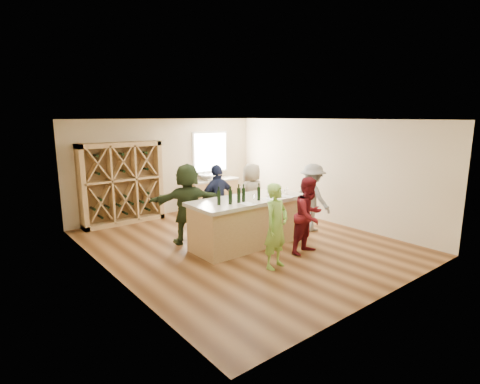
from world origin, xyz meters
TOP-DOWN VIEW (x-y plane):
  - floor at (0.00, 0.00)m, footprint 6.00×7.00m
  - ceiling at (0.00, 0.00)m, footprint 6.00×7.00m
  - wall_back at (0.00, 3.55)m, footprint 6.00×0.10m
  - wall_front at (0.00, -3.55)m, footprint 6.00×0.10m
  - wall_left at (-3.05, 0.00)m, footprint 0.10×7.00m
  - wall_right at (3.05, 0.00)m, footprint 0.10×7.00m
  - window_frame at (1.50, 3.47)m, footprint 1.30×0.06m
  - window_pane at (1.50, 3.44)m, footprint 1.18×0.01m
  - wine_rack at (-1.50, 3.27)m, footprint 2.20×0.45m
  - back_counter_base at (1.40, 3.20)m, footprint 1.60×0.58m
  - back_counter_top at (1.40, 3.20)m, footprint 1.70×0.62m
  - sink at (1.20, 3.20)m, footprint 0.54×0.54m
  - faucet at (1.20, 3.38)m, footprint 0.02×0.02m
  - tasting_counter_base at (0.02, -0.19)m, footprint 2.60×1.00m
  - tasting_counter_top at (0.02, -0.19)m, footprint 2.72×1.12m
  - wine_bottle_a at (-0.85, -0.29)m, footprint 0.08×0.08m
  - wine_bottle_b at (-0.64, -0.39)m, footprint 0.08×0.08m
  - wine_bottle_c at (-0.53, -0.28)m, footprint 0.07×0.07m
  - wine_bottle_d at (-0.41, -0.39)m, footprint 0.09×0.09m
  - wine_bottle_e at (-0.27, -0.38)m, footprint 0.08×0.08m
  - wine_glass_a at (-0.22, -0.66)m, footprint 0.09×0.09m
  - wine_glass_b at (0.26, -0.59)m, footprint 0.09×0.09m
  - wine_glass_c at (0.74, -0.64)m, footprint 0.07×0.07m
  - wine_glass_d at (0.53, -0.29)m, footprint 0.08×0.08m
  - wine_glass_e at (1.01, -0.43)m, footprint 0.07×0.07m
  - tasting_menu_a at (-0.33, -0.61)m, footprint 0.25×0.34m
  - tasting_menu_b at (0.30, -0.55)m, footprint 0.34×0.38m
  - tasting_menu_c at (0.82, -0.59)m, footprint 0.33×0.39m
  - person_near_left at (-0.40, -1.52)m, footprint 0.68×0.55m
  - person_near_right at (0.69, -1.39)m, footprint 0.84×0.52m
  - person_server at (2.01, -0.34)m, footprint 0.60×1.14m
  - person_far_mid at (-0.10, 0.81)m, footprint 1.04×0.55m
  - person_far_right at (0.97, 0.80)m, footprint 0.89×0.65m
  - person_far_left at (-0.96, 0.79)m, footprint 1.82×1.21m
  - wine_bottle_f at (0.07, -0.49)m, footprint 0.07×0.07m

SIDE VIEW (x-z plane):
  - floor at x=0.00m, z-range -0.10..0.00m
  - back_counter_base at x=1.40m, z-range 0.00..0.86m
  - tasting_counter_base at x=0.02m, z-range 0.00..1.00m
  - person_near_right at x=0.69m, z-range 0.00..1.64m
  - person_near_left at x=-0.40m, z-range 0.00..1.65m
  - person_far_right at x=0.97m, z-range 0.00..1.69m
  - person_server at x=2.01m, z-range 0.00..1.71m
  - person_far_mid at x=-0.10m, z-range 0.00..1.74m
  - back_counter_top at x=1.40m, z-range 0.86..0.92m
  - person_far_left at x=-0.96m, z-range 0.00..1.85m
  - sink at x=1.20m, z-range 0.92..1.11m
  - tasting_counter_top at x=0.02m, z-range 1.00..1.08m
  - faucet at x=1.20m, z-range 0.92..1.22m
  - tasting_menu_a at x=-0.33m, z-range 1.08..1.08m
  - tasting_menu_b at x=0.30m, z-range 1.08..1.08m
  - tasting_menu_c at x=0.82m, z-range 1.08..1.08m
  - wine_rack at x=-1.50m, z-range 0.00..2.20m
  - wine_glass_c at x=0.74m, z-range 1.08..1.24m
  - wine_glass_e at x=1.01m, z-range 1.08..1.24m
  - wine_glass_d at x=0.53m, z-range 1.08..1.27m
  - wine_glass_b at x=0.26m, z-range 1.08..1.27m
  - wine_glass_a at x=-0.22m, z-range 1.08..1.27m
  - wine_bottle_c at x=-0.53m, z-range 1.08..1.35m
  - wine_bottle_b at x=-0.64m, z-range 1.08..1.38m
  - wine_bottle_f at x=0.07m, z-range 1.08..1.38m
  - wine_bottle_e at x=-0.27m, z-range 1.08..1.38m
  - wine_bottle_a at x=-0.85m, z-range 1.08..1.38m
  - wine_bottle_d at x=-0.41m, z-range 1.08..1.40m
  - wall_back at x=0.00m, z-range 0.00..2.80m
  - wall_front at x=0.00m, z-range 0.00..2.80m
  - wall_left at x=-3.05m, z-range 0.00..2.80m
  - wall_right at x=3.05m, z-range 0.00..2.80m
  - window_frame at x=1.50m, z-range 1.10..2.40m
  - window_pane at x=1.50m, z-range 1.16..2.34m
  - ceiling at x=0.00m, z-range 2.80..2.90m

